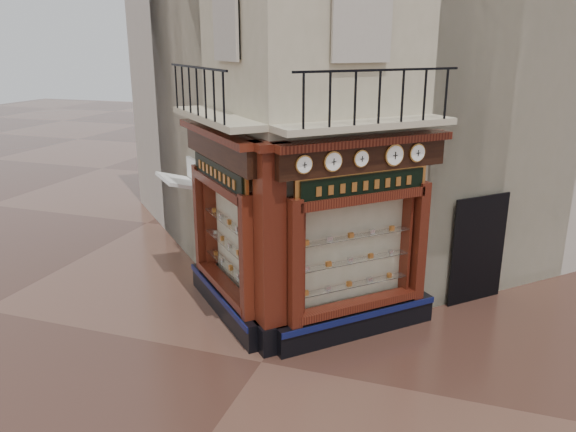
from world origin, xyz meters
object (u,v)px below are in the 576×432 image
at_px(signboard_right, 364,185).
at_px(clock_d, 394,155).
at_px(awning, 184,276).
at_px(signboard_left, 219,173).
at_px(corner_pilaster, 270,253).
at_px(clock_a, 304,165).
at_px(clock_e, 417,153).
at_px(clock_c, 361,159).
at_px(clock_b, 333,161).

bearing_deg(signboard_right, clock_d, -10.99).
xyz_separation_m(awning, signboard_left, (1.83, -1.57, 3.10)).
relative_size(corner_pilaster, clock_a, 12.28).
bearing_deg(clock_e, signboard_left, 145.43).
xyz_separation_m(clock_c, awning, (-4.73, 1.76, -3.62)).
distance_m(clock_a, clock_d, 1.87).
xyz_separation_m(clock_b, signboard_right, (0.44, 0.60, -0.52)).
relative_size(clock_d, clock_e, 1.16).
bearing_deg(clock_a, awning, 101.71).
height_order(clock_a, clock_e, clock_e).
distance_m(awning, signboard_right, 5.89).
xyz_separation_m(signboard_left, signboard_right, (2.92, -0.00, -0.00)).
xyz_separation_m(clock_c, clock_d, (0.51, 0.51, 0.00)).
xyz_separation_m(clock_d, signboard_right, (-0.48, -0.32, -0.52)).
bearing_deg(clock_d, awning, 121.60).
distance_m(clock_c, signboard_right, 0.55).
relative_size(clock_c, clock_e, 0.89).
relative_size(clock_a, awning, 0.24).
relative_size(clock_e, signboard_right, 0.17).
bearing_deg(clock_a, signboard_right, 4.86).
bearing_deg(clock_a, clock_c, 0.00).
distance_m(clock_a, signboard_right, 1.40).
distance_m(clock_d, clock_e, 0.52).
xyz_separation_m(corner_pilaster, clock_c, (1.43, 0.83, 1.67)).
relative_size(corner_pilaster, clock_b, 10.96).
bearing_deg(clock_c, signboard_left, 131.35).
height_order(corner_pilaster, clock_e, corner_pilaster).
height_order(clock_c, clock_d, clock_d).
distance_m(clock_e, signboard_right, 1.22).
bearing_deg(clock_a, signboard_left, 109.40).
bearing_deg(clock_e, awning, 126.11).
bearing_deg(clock_c, signboard_right, 36.23).
distance_m(clock_b, signboard_right, 0.90).
distance_m(clock_c, signboard_left, 2.95).
height_order(clock_c, signboard_left, clock_c).
height_order(corner_pilaster, clock_a, corner_pilaster).
xyz_separation_m(clock_a, signboard_left, (-2.08, 1.00, -0.52)).
height_order(corner_pilaster, signboard_left, corner_pilaster).
bearing_deg(clock_b, corner_pilaster, 157.26).
bearing_deg(signboard_left, clock_a, -160.60).
bearing_deg(clock_d, signboard_left, 140.44).
bearing_deg(signboard_right, clock_c, -143.77).
xyz_separation_m(clock_a, clock_b, (0.40, 0.40, 0.00)).
xyz_separation_m(corner_pilaster, clock_d, (1.94, 1.34, 1.67)).
bearing_deg(signboard_right, clock_e, -5.78).
distance_m(clock_b, clock_c, 0.58).
relative_size(clock_a, signboard_left, 0.15).
bearing_deg(awning, clock_b, -161.66).
relative_size(signboard_left, signboard_right, 1.04).
distance_m(clock_b, awning, 6.03).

